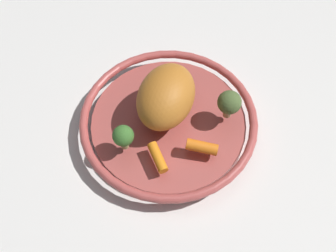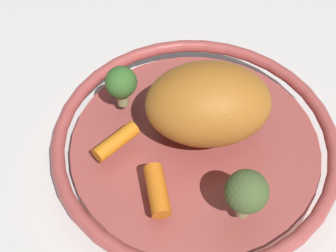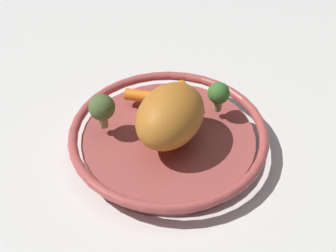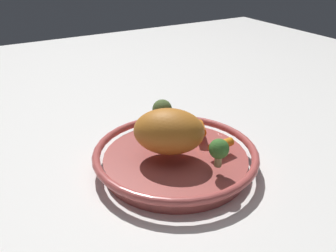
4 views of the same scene
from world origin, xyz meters
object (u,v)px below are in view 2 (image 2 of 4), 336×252
(broccoli_floret_edge, at_px, (121,83))
(serving_bowl, at_px, (195,146))
(roast_chicken_piece, at_px, (210,105))
(broccoli_floret_mid, at_px, (246,192))
(baby_carrot_left, at_px, (116,141))
(baby_carrot_near_rim, at_px, (157,191))

(broccoli_floret_edge, bearing_deg, serving_bowl, 111.29)
(roast_chicken_piece, bearing_deg, broccoli_floret_mid, 66.82)
(roast_chicken_piece, relative_size, broccoli_floret_edge, 2.50)
(roast_chicken_piece, distance_m, broccoli_floret_edge, 0.11)
(baby_carrot_left, xyz_separation_m, broccoli_floret_mid, (-0.05, 0.15, 0.03))
(serving_bowl, xyz_separation_m, baby_carrot_near_rim, (0.08, 0.03, 0.03))
(serving_bowl, bearing_deg, baby_carrot_near_rim, 22.73)
(baby_carrot_near_rim, bearing_deg, serving_bowl, -157.27)
(baby_carrot_left, height_order, broccoli_floret_mid, broccoli_floret_mid)
(baby_carrot_near_rim, relative_size, broccoli_floret_edge, 1.00)
(baby_carrot_near_rim, xyz_separation_m, broccoli_floret_edge, (-0.05, -0.13, 0.02))
(roast_chicken_piece, relative_size, baby_carrot_near_rim, 2.50)
(serving_bowl, distance_m, roast_chicken_piece, 0.07)
(serving_bowl, bearing_deg, broccoli_floret_edge, -68.71)
(baby_carrot_left, height_order, broccoli_floret_edge, broccoli_floret_edge)
(baby_carrot_left, bearing_deg, broccoli_floret_mid, 109.05)
(baby_carrot_near_rim, bearing_deg, broccoli_floret_edge, -110.45)
(serving_bowl, relative_size, roast_chicken_piece, 2.41)
(broccoli_floret_edge, height_order, broccoli_floret_mid, broccoli_floret_mid)
(serving_bowl, bearing_deg, roast_chicken_piece, 169.30)
(broccoli_floret_mid, bearing_deg, serving_bowl, -105.00)
(serving_bowl, height_order, baby_carrot_left, baby_carrot_left)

